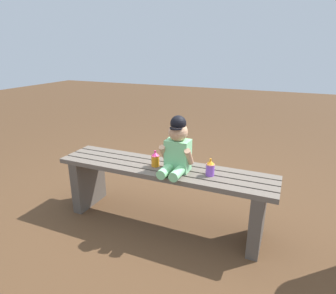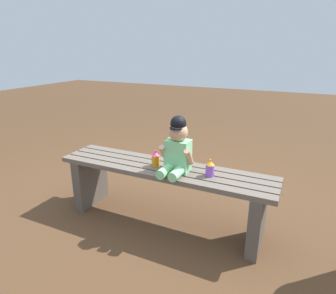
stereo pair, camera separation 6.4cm
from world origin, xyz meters
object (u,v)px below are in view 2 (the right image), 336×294
object	(u,v)px
park_bench	(163,185)
sippy_cup_right	(210,168)
sippy_cup_left	(156,159)
child_figure	(177,148)

from	to	relation	value
park_bench	sippy_cup_right	bearing A→B (deg)	-1.82
park_bench	sippy_cup_left	world-z (taller)	sippy_cup_left
child_figure	sippy_cup_left	world-z (taller)	child_figure
park_bench	child_figure	world-z (taller)	child_figure
park_bench	sippy_cup_left	xyz separation A→B (m)	(-0.06, -0.01, 0.21)
park_bench	child_figure	bearing A→B (deg)	-15.29
child_figure	park_bench	bearing A→B (deg)	164.71
child_figure	sippy_cup_left	bearing A→B (deg)	172.99
sippy_cup_left	sippy_cup_right	xyz separation A→B (m)	(0.42, 0.00, 0.00)
child_figure	sippy_cup_left	distance (m)	0.22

